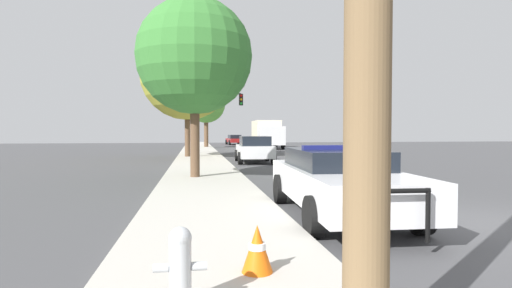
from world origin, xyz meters
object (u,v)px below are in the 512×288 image
(car_background_midblock, at_px, (255,149))
(traffic_light, at_px, (213,109))
(box_truck, at_px, (267,133))
(tree_sidewalk_far, at_px, (206,104))
(police_car, at_px, (337,179))
(tree_sidewalk_near, at_px, (194,57))
(tree_sidewalk_mid, at_px, (187,73))
(traffic_cone, at_px, (257,248))
(fire_hydrant, at_px, (180,264))
(car_background_distant, at_px, (234,139))

(car_background_midblock, bearing_deg, traffic_light, 104.59)
(box_truck, bearing_deg, tree_sidewalk_far, -17.36)
(police_car, distance_m, tree_sidewalk_near, 8.14)
(tree_sidewalk_mid, height_order, traffic_cone, tree_sidewalk_mid)
(fire_hydrant, height_order, car_background_midblock, car_background_midblock)
(tree_sidewalk_mid, distance_m, traffic_cone, 22.56)
(tree_sidewalk_mid, xyz_separation_m, traffic_cone, (1.22, -21.93, -5.15))
(fire_hydrant, xyz_separation_m, tree_sidewalk_far, (1.31, 38.74, 4.13))
(tree_sidewalk_near, bearing_deg, tree_sidewalk_mid, 92.37)
(fire_hydrant, distance_m, tree_sidewalk_near, 11.54)
(car_background_midblock, distance_m, tree_sidewalk_far, 20.66)
(traffic_light, xyz_separation_m, car_background_distant, (3.71, 21.48, -2.82))
(traffic_light, distance_m, tree_sidewalk_far, 11.56)
(car_background_distant, xyz_separation_m, tree_sidewalk_near, (-5.13, -37.88, 3.79))
(traffic_cone, bearing_deg, police_car, 56.87)
(fire_hydrant, height_order, tree_sidewalk_near, tree_sidewalk_near)
(police_car, relative_size, traffic_light, 1.16)
(police_car, bearing_deg, tree_sidewalk_near, -63.47)
(tree_sidewalk_far, relative_size, tree_sidewalk_near, 1.02)
(box_truck, bearing_deg, traffic_light, 59.33)
(tree_sidewalk_far, xyz_separation_m, tree_sidewalk_mid, (-1.66, -16.03, 0.90))
(car_background_distant, distance_m, tree_sidewalk_far, 11.45)
(box_truck, bearing_deg, police_car, 83.91)
(police_car, distance_m, traffic_light, 23.22)
(fire_hydrant, distance_m, traffic_light, 27.45)
(traffic_cone, bearing_deg, fire_hydrant, -137.80)
(box_truck, relative_size, tree_sidewalk_mid, 0.83)
(car_background_midblock, relative_size, tree_sidewalk_far, 0.64)
(police_car, bearing_deg, fire_hydrant, 55.93)
(box_truck, distance_m, tree_sidewalk_mid, 16.46)
(traffic_light, bearing_deg, fire_hydrant, -93.27)
(tree_sidewalk_mid, bearing_deg, traffic_light, 67.13)
(traffic_cone, bearing_deg, tree_sidewalk_near, 94.12)
(car_background_midblock, xyz_separation_m, tree_sidewalk_mid, (-3.83, 4.15, 4.78))
(tree_sidewalk_far, height_order, tree_sidewalk_mid, tree_sidewalk_mid)
(car_background_distant, height_order, tree_sidewalk_near, tree_sidewalk_near)
(fire_hydrant, relative_size, car_background_distant, 0.17)
(police_car, distance_m, tree_sidewalk_far, 34.77)
(tree_sidewalk_far, relative_size, traffic_cone, 11.75)
(car_background_midblock, bearing_deg, fire_hydrant, -98.54)
(car_background_midblock, bearing_deg, police_car, -89.38)
(tree_sidewalk_near, relative_size, tree_sidewalk_mid, 0.76)
(box_truck, xyz_separation_m, tree_sidewalk_mid, (-7.83, -13.91, 4.00))
(car_background_midblock, xyz_separation_m, tree_sidewalk_far, (-2.17, 20.18, 3.87))
(traffic_light, height_order, traffic_cone, traffic_light)
(fire_hydrant, distance_m, tree_sidewalk_far, 38.98)
(traffic_light, height_order, car_background_midblock, traffic_light)
(box_truck, bearing_deg, tree_sidewalk_near, 75.69)
(car_background_midblock, distance_m, traffic_cone, 17.98)
(fire_hydrant, height_order, car_background_distant, car_background_distant)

